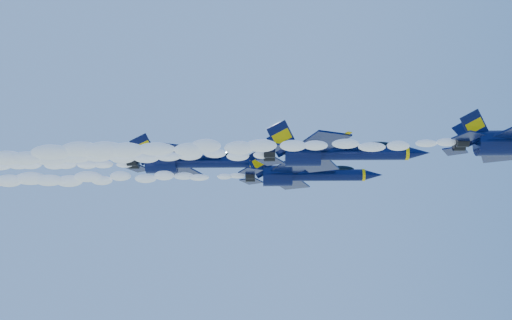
{
  "coord_description": "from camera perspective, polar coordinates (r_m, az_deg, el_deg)",
  "views": [
    {
      "loc": [
        -2.96,
        -69.79,
        132.83
      ],
      "look_at": [
        -4.1,
        0.08,
        154.04
      ],
      "focal_mm": 45.0,
      "sensor_mm": 36.0,
      "label": 1
    }
  ],
  "objects": [
    {
      "name": "smoke_trail_jet_lead",
      "position": [
        59.01,
        -0.97,
        1.12
      ],
      "size": [
        38.71,
        1.71,
        1.54
      ],
      "primitive_type": "ellipsoid",
      "color": "white"
    },
    {
      "name": "jet_fourth",
      "position": [
        85.77,
        -5.85,
        -0.12
      ],
      "size": [
        19.16,
        15.72,
        7.12
      ],
      "color": "#070E36"
    },
    {
      "name": "jet_third",
      "position": [
        80.04,
        4.37,
        -1.32
      ],
      "size": [
        17.09,
        14.02,
        6.35
      ],
      "color": "#070E36"
    },
    {
      "name": "smoke_trail_jet_second",
      "position": [
        70.63,
        -15.12,
        0.21
      ],
      "size": [
        38.71,
        1.96,
        1.77
      ],
      "primitive_type": "ellipsoid",
      "color": "white"
    },
    {
      "name": "jet_second",
      "position": [
        68.41,
        7.1,
        0.65
      ],
      "size": [
        17.61,
        14.45,
        6.54
      ],
      "color": "#070E36"
    },
    {
      "name": "smoke_trail_jet_third",
      "position": [
        82.71,
        -14.4,
        -1.63
      ],
      "size": [
        38.71,
        1.9,
        1.71
      ],
      "primitive_type": "ellipsoid",
      "color": "white"
    }
  ]
}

